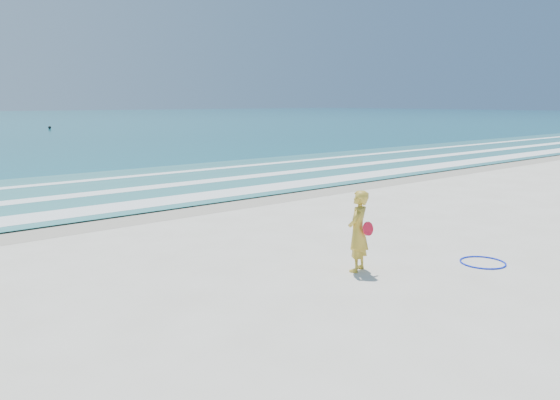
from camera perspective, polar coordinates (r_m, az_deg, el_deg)
ground at (r=9.51m, az=12.41°, el=-9.76°), size 400.00×400.00×0.00m
wet_sand at (r=16.38m, az=-13.30°, el=-1.34°), size 400.00×2.40×0.00m
shallow at (r=20.91m, az=-19.51°, el=0.93°), size 400.00×10.00×0.01m
foam_near at (r=17.53m, az=-15.23°, el=-0.51°), size 400.00×1.40×0.01m
foam_mid at (r=20.17m, az=-18.71°, el=0.68°), size 400.00×0.90×0.01m
foam_far at (r=23.24m, az=-21.69°, el=1.70°), size 400.00×0.60×0.01m
hoop at (r=11.81m, az=20.43°, el=-6.13°), size 1.11×1.11×0.03m
buoy at (r=70.46m, az=-22.94°, el=7.00°), size 0.35×0.35×0.35m
woman at (r=10.50m, az=8.16°, el=-3.24°), size 0.67×0.57×1.57m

